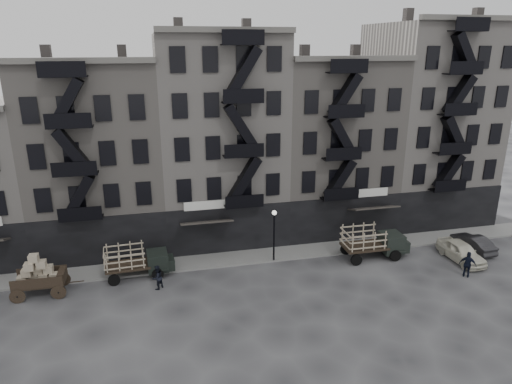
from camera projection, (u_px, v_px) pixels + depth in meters
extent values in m
plane|color=#38383A|center=(243.00, 282.00, 32.65)|extent=(140.00, 140.00, 0.00)
cube|color=slate|center=(233.00, 258.00, 36.10)|extent=(55.00, 2.50, 0.15)
cube|color=gray|center=(98.00, 156.00, 37.42)|extent=(10.00, 10.00, 15.00)
cube|color=black|center=(100.00, 241.00, 34.55)|extent=(10.00, 0.35, 4.00)
cube|color=#595651|center=(79.00, 60.00, 30.26)|extent=(10.00, 0.50, 0.40)
cube|color=#4C4744|center=(45.00, 53.00, 34.25)|extent=(0.70, 0.70, 1.20)
cube|color=#4C4744|center=(121.00, 53.00, 35.44)|extent=(0.70, 0.70, 1.20)
cube|color=#A9A29B|center=(219.00, 138.00, 39.27)|extent=(10.00, 10.00, 17.00)
cube|color=black|center=(230.00, 230.00, 36.71)|extent=(10.00, 0.35, 4.00)
cube|color=#595651|center=(227.00, 29.00, 31.79)|extent=(10.00, 0.50, 0.40)
cube|color=#4C4744|center=(178.00, 26.00, 35.79)|extent=(0.70, 0.70, 1.20)
cube|color=#4C4744|center=(246.00, 26.00, 36.98)|extent=(0.70, 0.70, 1.20)
cube|color=gray|center=(327.00, 144.00, 41.74)|extent=(10.00, 10.00, 15.00)
cube|color=black|center=(346.00, 219.00, 38.86)|extent=(10.00, 0.35, 4.00)
cube|color=#595651|center=(357.00, 58.00, 34.57)|extent=(10.00, 0.50, 0.40)
cube|color=#4C4744|center=(298.00, 52.00, 38.57)|extent=(0.70, 0.70, 1.20)
cube|color=#4C4744|center=(359.00, 51.00, 39.76)|extent=(0.70, 0.70, 1.20)
cube|color=#A9A29B|center=(426.00, 124.00, 43.43)|extent=(10.00, 10.00, 18.00)
cube|color=black|center=(449.00, 210.00, 41.02)|extent=(10.00, 0.35, 4.00)
cube|color=#595651|center=(478.00, 18.00, 35.80)|extent=(10.00, 0.50, 0.40)
cube|color=#4C4744|center=(409.00, 15.00, 39.80)|extent=(0.70, 0.70, 1.20)
cube|color=#4C4744|center=(464.00, 16.00, 40.98)|extent=(0.70, 0.70, 1.20)
cylinder|color=black|center=(274.00, 238.00, 35.09)|extent=(0.14, 0.14, 4.00)
sphere|color=silver|center=(274.00, 213.00, 34.43)|extent=(0.36, 0.36, 0.36)
cube|color=black|center=(40.00, 282.00, 30.81)|extent=(3.27, 1.75, 0.18)
cylinder|color=black|center=(17.00, 297.00, 29.84)|extent=(0.99, 0.10, 0.99)
cylinder|color=black|center=(24.00, 283.00, 31.51)|extent=(0.99, 0.10, 0.99)
cylinder|color=black|center=(58.00, 292.00, 30.36)|extent=(0.99, 0.10, 0.99)
cylinder|color=black|center=(63.00, 279.00, 32.04)|extent=(0.99, 0.10, 0.99)
cube|color=black|center=(62.00, 275.00, 31.00)|extent=(0.47, 1.45, 0.72)
cube|color=black|center=(128.00, 265.00, 33.01)|extent=(3.23, 2.02, 0.17)
cube|color=black|center=(158.00, 261.00, 33.55)|extent=(1.57, 1.74, 1.38)
cube|color=black|center=(169.00, 263.00, 33.86)|extent=(0.81, 1.42, 0.83)
cylinder|color=black|center=(158.00, 274.00, 32.88)|extent=(0.84, 0.25, 0.83)
cylinder|color=black|center=(156.00, 263.00, 34.56)|extent=(0.84, 0.25, 0.83)
cylinder|color=black|center=(114.00, 280.00, 32.07)|extent=(0.84, 0.25, 0.83)
cylinder|color=black|center=(114.00, 268.00, 33.75)|extent=(0.84, 0.25, 0.83)
cube|color=black|center=(364.00, 246.00, 35.95)|extent=(3.41, 2.02, 0.18)
cube|color=black|center=(391.00, 242.00, 36.40)|extent=(1.61, 1.81, 1.50)
cube|color=black|center=(401.00, 245.00, 36.68)|extent=(0.81, 1.50, 0.90)
cylinder|color=black|center=(395.00, 256.00, 35.67)|extent=(0.90, 0.23, 0.90)
cylinder|color=black|center=(383.00, 245.00, 37.52)|extent=(0.90, 0.23, 0.90)
cylinder|color=black|center=(356.00, 260.00, 34.99)|extent=(0.90, 0.23, 0.90)
cylinder|color=black|center=(346.00, 249.00, 36.84)|extent=(0.90, 0.23, 0.90)
imported|color=beige|center=(461.00, 251.00, 35.71)|extent=(1.92, 4.52, 1.52)
imported|color=black|center=(473.00, 243.00, 37.45)|extent=(1.70, 4.16, 1.34)
imported|color=black|center=(157.00, 277.00, 31.52)|extent=(1.07, 1.06, 1.74)
imported|color=black|center=(468.00, 265.00, 33.11)|extent=(1.18, 1.13, 1.97)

